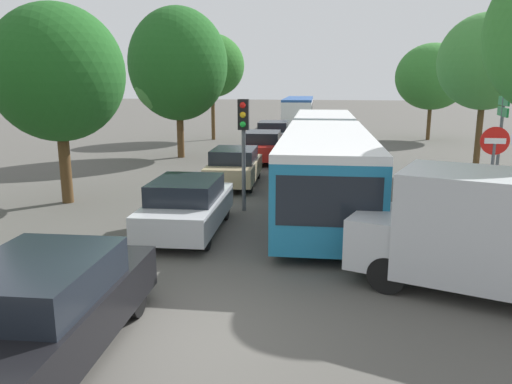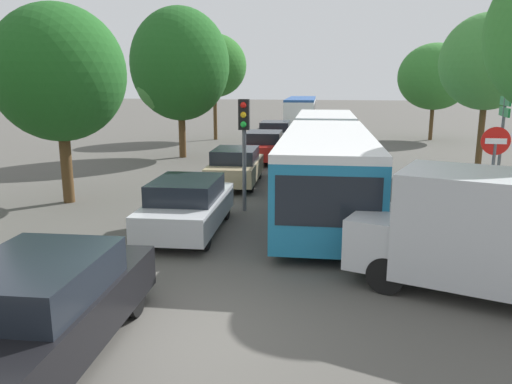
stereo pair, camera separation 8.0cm
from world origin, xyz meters
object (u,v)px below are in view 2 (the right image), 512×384
no_entry_sign (493,165)px  traffic_light (244,130)px  white_van (503,232)px  tree_left_far (178,67)px  queued_car_red (264,146)px  queued_car_graphite (275,134)px  queued_car_tan (236,166)px  tree_left_mid (59,74)px  tree_left_distant (213,67)px  city_bus_rear (301,109)px  direction_sign_post (503,125)px  queued_car_silver (187,205)px  articulated_bus (326,151)px  queued_car_black (42,308)px  tree_right_far (435,77)px  tree_right_mid (488,64)px

no_entry_sign → traffic_light: bearing=-102.1°
white_van → tree_left_far: bearing=-35.3°
queued_car_red → queued_car_graphite: (-0.29, 5.84, 0.01)m
queued_car_tan → tree_left_mid: 7.01m
white_van → tree_left_far: 19.49m
no_entry_sign → tree_left_distant: 23.66m
no_entry_sign → city_bus_rear: bearing=-166.6°
traffic_light → tree_left_mid: (-5.95, 0.07, 1.65)m
direction_sign_post → queued_car_silver: bearing=33.8°
queued_car_tan → queued_car_graphite: 11.74m
no_entry_sign → tree_left_mid: 12.91m
tree_left_distant → articulated_bus: bearing=-61.1°
tree_left_far → articulated_bus: bearing=-40.1°
no_entry_sign → queued_car_silver: bearing=-82.4°
city_bus_rear → queued_car_black: (0.08, -40.44, -0.61)m
queued_car_tan → tree_left_far: (-4.39, 6.32, 3.88)m
articulated_bus → queued_car_tan: size_ratio=3.99×
traffic_light → tree_left_mid: bearing=-94.6°
traffic_light → tree_right_far: tree_right_far is taller
queued_car_tan → tree_right_far: (9.73, 16.98, 3.47)m
no_entry_sign → direction_sign_post: bearing=162.4°
direction_sign_post → tree_right_mid: size_ratio=0.54×
queued_car_black → tree_right_far: 31.29m
tree_right_mid → tree_right_far: size_ratio=1.05×
queued_car_black → tree_left_far: (-4.38, 18.88, 3.82)m
tree_left_far → tree_right_mid: (14.18, -2.08, -0.00)m
tree_left_far → queued_car_black: bearing=-76.9°
no_entry_sign → tree_left_far: (-12.18, 11.58, 2.72)m
articulated_bus → queued_car_black: size_ratio=3.68×
queued_car_tan → tree_right_mid: size_ratio=0.62×
tree_left_distant → tree_right_mid: tree_left_distant is taller
queued_car_silver → no_entry_sign: no_entry_sign is taller
queued_car_red → articulated_bus: bearing=-155.5°
no_entry_sign → tree_right_mid: 10.08m
queued_car_red → city_bus_rear: bearing=-3.1°
articulated_bus → tree_left_distant: tree_left_distant is taller
queued_car_black → queued_car_graphite: size_ratio=1.01×
no_entry_sign → tree_right_mid: tree_right_mid is taller
queued_car_black → tree_right_far: (9.74, 29.53, 3.41)m
tree_left_far → city_bus_rear: bearing=78.7°
tree_right_far → direction_sign_post: bearing=-92.1°
no_entry_sign → tree_left_mid: bearing=-96.8°
tree_left_mid → queued_car_tan: bearing=37.9°
tree_right_mid → tree_left_distant: bearing=144.6°
queued_car_tan → tree_right_far: tree_right_far is taller
queued_car_red → tree_left_far: size_ratio=0.58×
no_entry_sign → direction_sign_post: (1.27, 4.01, 0.68)m
city_bus_rear → direction_sign_post: (9.16, -29.12, 1.17)m
city_bus_rear → tree_left_distant: bearing=157.6°
city_bus_rear → queued_car_black: 40.44m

